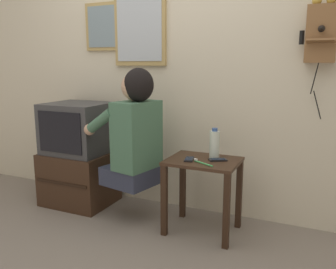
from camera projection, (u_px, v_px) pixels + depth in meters
The scene contains 12 objects.
wall_back at pixel (180, 55), 2.85m from camera, with size 6.80×0.05×2.55m.
side_table at pixel (203, 177), 2.53m from camera, with size 0.50×0.39×0.54m.
person at pixel (134, 130), 2.64m from camera, with size 0.57×0.45×0.89m.
tv_stand at pixel (80, 178), 3.10m from camera, with size 0.57×0.47×0.45m.
television at pixel (78, 128), 3.03m from camera, with size 0.51×0.46×0.43m.
wall_phone_antique at pixel (321, 33), 2.33m from camera, with size 0.23×0.18×0.80m.
framed_picture at pixel (106, 27), 3.04m from camera, with size 0.42×0.03×0.40m.
wall_mirror at pixel (140, 20), 2.90m from camera, with size 0.47×0.03×0.73m.
cell_phone_held at pixel (189, 159), 2.49m from camera, with size 0.09×0.13×0.01m.
cell_phone_spare at pixel (218, 160), 2.48m from camera, with size 0.14×0.11×0.01m.
water_bottle at pixel (214, 144), 2.54m from camera, with size 0.07×0.07×0.22m.
toothbrush at pixel (202, 163), 2.40m from camera, with size 0.16×0.09×0.02m.
Camera 1 is at (1.13, -1.46, 1.20)m, focal length 38.00 mm.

